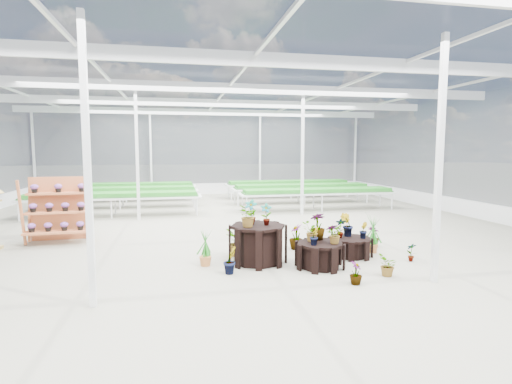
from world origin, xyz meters
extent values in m
plane|color=gray|center=(0.00, 0.00, 0.00)|extent=(24.00, 24.00, 0.00)
cylinder|color=black|center=(0.03, -2.11, 0.42)|extent=(1.42, 1.42, 0.84)
cylinder|color=black|center=(1.23, -2.71, 0.26)|extent=(1.22, 1.22, 0.53)
cylinder|color=black|center=(2.23, -2.01, 0.22)|extent=(1.27, 1.27, 0.44)
imported|color=#20701F|center=(-0.10, -2.00, 1.11)|extent=(0.35, 0.33, 0.55)
imported|color=#20701F|center=(0.20, -2.16, 1.07)|extent=(0.28, 0.22, 0.48)
imported|color=#20701F|center=(-0.01, -1.75, 1.04)|extent=(0.18, 0.23, 0.40)
imported|color=#20701F|center=(-0.21, -2.30, 1.07)|extent=(0.40, 0.45, 0.47)
imported|color=#20701F|center=(1.09, -2.58, 0.74)|extent=(0.47, 0.44, 0.42)
imported|color=#20701F|center=(1.50, -2.83, 0.72)|extent=(0.42, 0.44, 0.38)
imported|color=#20701F|center=(1.29, -2.42, 0.82)|extent=(0.35, 0.35, 0.59)
imported|color=#20701F|center=(1.04, -2.87, 0.71)|extent=(0.25, 0.26, 0.37)
imported|color=#20701F|center=(2.00, -1.98, 0.67)|extent=(0.28, 0.23, 0.46)
imported|color=#20701F|center=(2.49, -2.12, 0.63)|extent=(0.24, 0.26, 0.38)
imported|color=#20701F|center=(2.21, -1.84, 0.71)|extent=(0.38, 0.36, 0.54)
imported|color=#20701F|center=(-0.66, -2.75, 0.27)|extent=(0.37, 0.38, 0.54)
imported|color=#20701F|center=(-0.33, -1.47, 0.32)|extent=(0.53, 0.60, 0.65)
imported|color=#20701F|center=(1.51, -3.84, 0.21)|extent=(0.33, 0.33, 0.42)
imported|color=#20701F|center=(2.32, -3.53, 0.22)|extent=(0.49, 0.51, 0.44)
imported|color=#20701F|center=(3.38, -2.66, 0.21)|extent=(0.22, 0.15, 0.42)
imported|color=#20701F|center=(3.22, -1.23, 0.26)|extent=(0.41, 0.41, 0.52)
imported|color=#20701F|center=(2.14, -1.18, 0.30)|extent=(0.36, 0.36, 0.60)
imported|color=#20701F|center=(1.20, -1.12, 0.32)|extent=(0.38, 0.38, 0.63)
camera|label=1|loc=(-1.68, -10.44, 2.45)|focal=28.00mm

